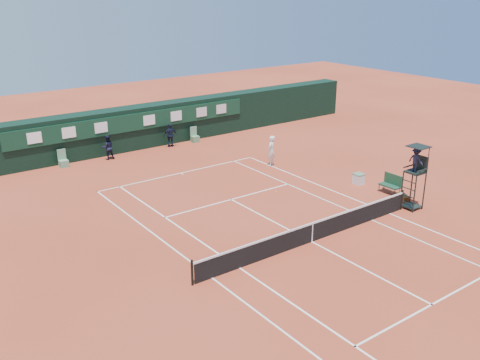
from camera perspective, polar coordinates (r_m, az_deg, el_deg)
name	(u,v)px	position (r m, az deg, el deg)	size (l,w,h in m)	color
ground	(312,242)	(24.92, 7.65, -6.55)	(90.00, 90.00, 0.00)	#AD4229
court_lines	(312,242)	(24.92, 7.65, -6.54)	(11.05, 23.85, 0.01)	silver
tennis_net	(312,232)	(24.70, 7.71, -5.49)	(12.90, 0.10, 1.10)	black
back_wall	(132,128)	(39.20, -11.49, 5.47)	(40.00, 1.65, 3.00)	black
linesman_chair_left	(63,162)	(36.50, -18.32, 1.83)	(0.55, 0.50, 1.15)	#60936D
linesman_chair_right	(195,138)	(40.46, -4.84, 4.51)	(0.55, 0.50, 1.15)	#57855C
umpire_chair	(416,164)	(28.85, 18.25, 1.60)	(0.96, 0.95, 3.42)	black
player_bench	(391,183)	(31.35, 15.82, -0.31)	(0.55, 1.20, 1.10)	#173A29
tennis_bag	(403,197)	(30.61, 17.02, -1.79)	(0.37, 0.85, 0.32)	black
cooler	(359,179)	(32.39, 12.54, 0.13)	(0.57, 0.57, 0.65)	silver
tennis_ball	(276,191)	(30.52, 3.84, -1.23)	(0.08, 0.08, 0.08)	#C3DF34
player	(271,151)	(34.78, 3.32, 3.13)	(0.73, 0.48, 2.00)	white
ball_kid_left	(108,147)	(37.14, -13.92, 3.40)	(0.81, 0.63, 1.67)	black
ball_kid_right	(170,135)	(39.24, -7.44, 4.75)	(1.01, 0.42, 1.73)	black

